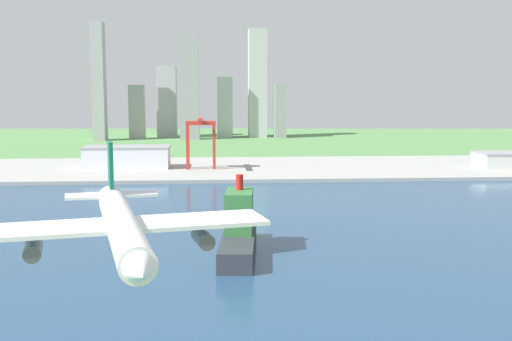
{
  "coord_description": "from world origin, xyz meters",
  "views": [
    {
      "loc": [
        -7.04,
        14.03,
        60.35
      ],
      "look_at": [
        8.13,
        230.93,
        32.61
      ],
      "focal_mm": 44.19,
      "sensor_mm": 36.0,
      "label": 1
    }
  ],
  "objects_px": {
    "port_crane_red": "(201,132)",
    "warehouse_main": "(127,157)",
    "airplane_landing": "(121,225)",
    "warehouse_annex": "(500,160)",
    "container_barge": "(239,231)"
  },
  "relations": [
    {
      "from": "port_crane_red",
      "to": "airplane_landing",
      "type": "bearing_deg",
      "value": -90.3
    },
    {
      "from": "warehouse_main",
      "to": "warehouse_annex",
      "type": "height_order",
      "value": "warehouse_main"
    },
    {
      "from": "warehouse_main",
      "to": "warehouse_annex",
      "type": "xyz_separation_m",
      "value": [
        278.96,
        -20.7,
        -2.25
      ]
    },
    {
      "from": "container_barge",
      "to": "warehouse_annex",
      "type": "distance_m",
      "value": 304.29
    },
    {
      "from": "airplane_landing",
      "to": "warehouse_main",
      "type": "bearing_deg",
      "value": 97.51
    },
    {
      "from": "container_barge",
      "to": "port_crane_red",
      "type": "xyz_separation_m",
      "value": [
        -17.98,
        234.23,
        21.38
      ]
    },
    {
      "from": "port_crane_red",
      "to": "warehouse_main",
      "type": "bearing_deg",
      "value": 168.96
    },
    {
      "from": "airplane_landing",
      "to": "port_crane_red",
      "type": "bearing_deg",
      "value": 89.7
    },
    {
      "from": "airplane_landing",
      "to": "warehouse_main",
      "type": "relative_size",
      "value": 0.63
    },
    {
      "from": "container_barge",
      "to": "warehouse_annex",
      "type": "bearing_deg",
      "value": 47.5
    },
    {
      "from": "container_barge",
      "to": "warehouse_main",
      "type": "bearing_deg",
      "value": 106.67
    },
    {
      "from": "container_barge",
      "to": "port_crane_red",
      "type": "distance_m",
      "value": 235.89
    },
    {
      "from": "warehouse_main",
      "to": "airplane_landing",
      "type": "bearing_deg",
      "value": -82.49
    },
    {
      "from": "container_barge",
      "to": "warehouse_annex",
      "type": "relative_size",
      "value": 1.73
    },
    {
      "from": "port_crane_red",
      "to": "warehouse_annex",
      "type": "bearing_deg",
      "value": -2.53
    }
  ]
}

